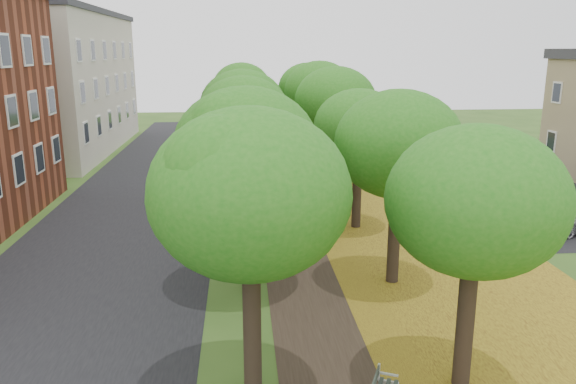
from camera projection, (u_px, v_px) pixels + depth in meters
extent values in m
cube|color=black|center=(134.00, 213.00, 26.67)|extent=(8.00, 70.00, 0.01)
cube|color=black|center=(291.00, 209.00, 27.29)|extent=(3.20, 70.00, 0.01)
cube|color=#A48F1E|center=(391.00, 207.00, 27.70)|extent=(7.50, 70.00, 0.01)
cube|color=black|center=(545.00, 198.00, 29.37)|extent=(9.00, 16.00, 0.01)
cylinder|color=black|center=(252.00, 327.00, 12.21)|extent=(0.40, 0.40, 3.33)
ellipsoid|color=#1F6715|center=(250.00, 193.00, 11.47)|extent=(4.20, 4.20, 3.57)
cylinder|color=black|center=(248.00, 238.00, 18.01)|extent=(0.40, 0.40, 3.33)
ellipsoid|color=#1F6715|center=(246.00, 145.00, 17.26)|extent=(4.20, 4.20, 3.57)
cylinder|color=black|center=(245.00, 192.00, 23.80)|extent=(0.40, 0.40, 3.33)
ellipsoid|color=#1F6715|center=(244.00, 121.00, 23.06)|extent=(4.20, 4.20, 3.57)
cylinder|color=black|center=(244.00, 164.00, 29.60)|extent=(0.40, 0.40, 3.33)
ellipsoid|color=#1F6715|center=(243.00, 107.00, 28.85)|extent=(4.20, 4.20, 3.57)
cylinder|color=black|center=(243.00, 146.00, 35.39)|extent=(0.40, 0.40, 3.33)
ellipsoid|color=#1F6715|center=(242.00, 97.00, 34.65)|extent=(4.20, 4.20, 3.57)
cylinder|color=black|center=(243.00, 132.00, 41.19)|extent=(0.40, 0.40, 3.33)
ellipsoid|color=#1F6715|center=(242.00, 90.00, 40.44)|extent=(4.20, 4.20, 3.57)
cylinder|color=black|center=(466.00, 318.00, 12.61)|extent=(0.40, 0.40, 3.33)
ellipsoid|color=#1F6715|center=(477.00, 188.00, 11.87)|extent=(4.20, 4.20, 3.57)
cylinder|color=black|center=(394.00, 234.00, 18.41)|extent=(0.40, 0.40, 3.33)
ellipsoid|color=#1F6715|center=(399.00, 143.00, 17.66)|extent=(4.20, 4.20, 3.57)
cylinder|color=black|center=(357.00, 190.00, 24.20)|extent=(0.40, 0.40, 3.33)
ellipsoid|color=#1F6715|center=(359.00, 120.00, 23.46)|extent=(4.20, 4.20, 3.57)
cylinder|color=black|center=(334.00, 163.00, 29.99)|extent=(0.40, 0.40, 3.33)
ellipsoid|color=#1F6715|center=(335.00, 106.00, 29.25)|extent=(4.20, 4.20, 3.57)
cylinder|color=black|center=(319.00, 145.00, 35.79)|extent=(0.40, 0.40, 3.33)
ellipsoid|color=#1F6715|center=(319.00, 97.00, 35.04)|extent=(4.20, 4.20, 3.57)
cylinder|color=black|center=(307.00, 131.00, 41.58)|extent=(0.40, 0.40, 3.33)
ellipsoid|color=#1F6715|center=(308.00, 90.00, 40.84)|extent=(4.20, 4.20, 3.57)
cube|color=beige|center=(44.00, 85.00, 42.04)|extent=(10.00, 20.00, 10.00)
cube|color=#2D2D33|center=(36.00, 12.00, 40.76)|extent=(10.30, 20.30, 0.40)
cube|color=silver|center=(389.00, 374.00, 12.40)|extent=(0.39, 0.21, 0.04)
imported|color=#A8A8AC|center=(575.00, 214.00, 23.91)|extent=(4.61, 2.96, 1.46)
imported|color=maroon|center=(523.00, 198.00, 26.68)|extent=(4.25, 2.10, 1.34)
imported|color=#333438|center=(511.00, 192.00, 27.84)|extent=(4.98, 2.40, 1.40)
imported|color=white|center=(487.00, 174.00, 31.78)|extent=(5.39, 3.28, 1.40)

